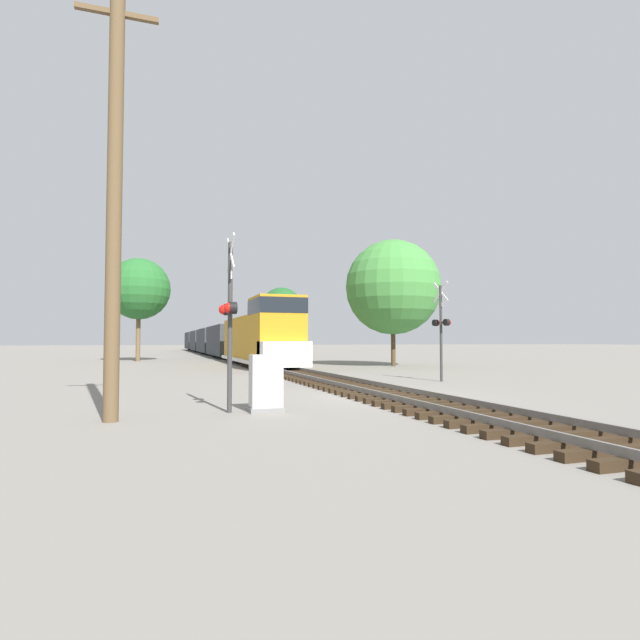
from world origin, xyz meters
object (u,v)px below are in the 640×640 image
Objects in this scene: tree_mid_background at (139,289)px; tree_far_right at (393,287)px; freight_train at (214,341)px; relay_cabinet at (266,384)px; crossing_signal_near at (229,313)px; utility_pole at (114,197)px; crossing_signal_far at (441,325)px; tree_deep_background at (282,309)px.

tree_far_right is at bearing -40.17° from tree_mid_background.
tree_far_right is 22.73m from tree_mid_background.
freight_train is 8.49× the size of tree_far_right.
crossing_signal_near is at bearing 170.79° from relay_cabinet.
utility_pole is at bearing -89.23° from tree_mid_background.
crossing_signal_far is at bearing 29.18° from utility_pole.
relay_cabinet is 23.93m from tree_far_right.
crossing_signal_near is at bearing 112.21° from crossing_signal_far.
crossing_signal_near is at bearing 12.43° from utility_pole.
crossing_signal_far is at bearing -92.68° from tree_deep_background.
tree_deep_background is (15.15, 9.09, -0.87)m from tree_mid_background.
utility_pole is at bearing 108.52° from crossing_signal_far.
crossing_signal_near is 3.75m from utility_pole.
tree_deep_background is (11.08, 43.03, 4.75)m from relay_cabinet.
freight_train is 50.59m from crossing_signal_near.
crossing_signal_far is 3.06× the size of relay_cabinet.
utility_pole is (-2.68, -0.59, 2.56)m from crossing_signal_near.
utility_pole is (-12.98, -7.25, 2.57)m from crossing_signal_far.
utility_pole is at bearing -108.66° from tree_deep_background.
tree_far_right is at bearing 140.71° from crossing_signal_near.
tree_mid_background reaches higher than tree_far_right.
crossing_signal_near is 1.01× the size of crossing_signal_far.
freight_train is 43.95m from crossing_signal_far.
freight_train is at bearing -4.02° from crossing_signal_far.
freight_train is at bearing 81.18° from utility_pole.
tree_mid_background is (-17.36, 14.65, 0.75)m from tree_far_right.
utility_pole is (-7.90, -50.90, 3.24)m from freight_train.
utility_pole is 45.89m from tree_deep_background.
tree_far_right is 23.85m from tree_deep_background.
relay_cabinet is at bearing 6.99° from utility_pole.
tree_far_right is (3.91, 12.48, 3.10)m from crossing_signal_far.
utility_pole reaches higher than crossing_signal_near.
relay_cabinet is 0.16× the size of tree_mid_background.
utility_pole is 1.09× the size of tree_mid_background.
relay_cabinet is 34.64m from tree_mid_background.
freight_train is at bearing 171.39° from crossing_signal_near.
tree_deep_background is (12.00, 42.88, 2.97)m from crossing_signal_near.
crossing_signal_far is 15.09m from utility_pole.
utility_pole is at bearing -130.58° from tree_far_right.
crossing_signal_near reaches higher than crossing_signal_far.
utility_pole is at bearing -98.82° from freight_train.
freight_train is 52.57× the size of relay_cabinet.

